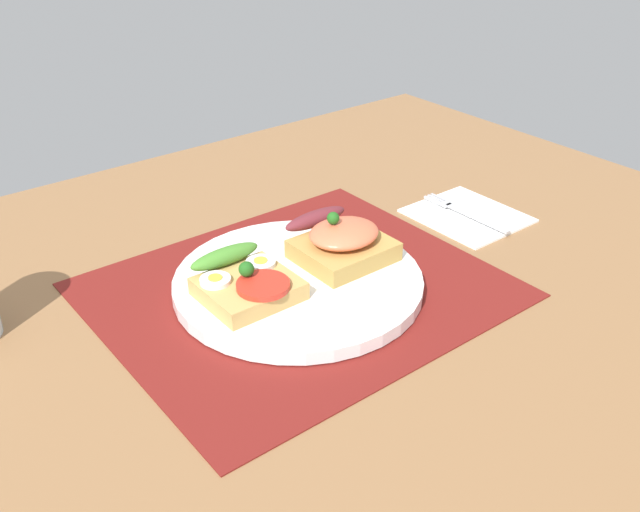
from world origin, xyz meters
TOP-DOWN VIEW (x-y plane):
  - ground_plane at (0.00, 0.00)cm, footprint 120.00×90.00cm
  - placemat at (0.00, 0.00)cm, footprint 41.24×35.46cm
  - plate at (0.00, 0.00)cm, footprint 26.95×26.95cm
  - sandwich_egg_tomato at (-6.29, 0.34)cm, footprint 9.25×10.25cm
  - sandwich_salmon at (6.33, 0.61)cm, footprint 9.93×10.23cm
  - napkin at (28.15, 0.78)cm, footprint 12.26×13.55cm
  - fork at (27.63, 1.05)cm, footprint 1.62×13.76cm

SIDE VIEW (x-z plane):
  - ground_plane at x=0.00cm, z-range -3.20..0.00cm
  - placemat at x=0.00cm, z-range 0.00..0.30cm
  - napkin at x=28.15cm, z-range 0.00..0.60cm
  - fork at x=27.63cm, z-range 0.60..0.92cm
  - plate at x=0.00cm, z-range 0.30..1.77cm
  - sandwich_egg_tomato at x=-6.29cm, z-range 1.15..5.26cm
  - sandwich_salmon at x=6.33cm, z-range 0.98..6.65cm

